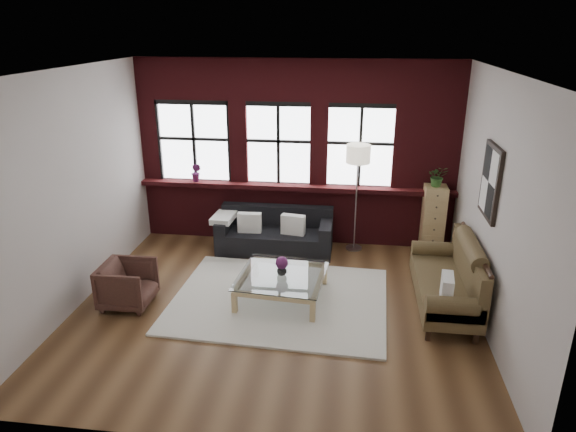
# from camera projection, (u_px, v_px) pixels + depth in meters

# --- Properties ---
(floor) EXTENTS (5.50, 5.50, 0.00)m
(floor) POSITION_uv_depth(u_px,v_px,m) (275.00, 308.00, 7.16)
(floor) COLOR #50341D
(floor) RESTS_ON ground
(ceiling) EXTENTS (5.50, 5.50, 0.00)m
(ceiling) POSITION_uv_depth(u_px,v_px,m) (273.00, 71.00, 6.04)
(ceiling) COLOR white
(ceiling) RESTS_ON ground
(wall_back) EXTENTS (5.50, 0.00, 5.50)m
(wall_back) POSITION_uv_depth(u_px,v_px,m) (296.00, 153.00, 8.92)
(wall_back) COLOR #BDB5B0
(wall_back) RESTS_ON ground
(wall_front) EXTENTS (5.50, 0.00, 5.50)m
(wall_front) POSITION_uv_depth(u_px,v_px,m) (229.00, 295.00, 4.28)
(wall_front) COLOR #BDB5B0
(wall_front) RESTS_ON ground
(wall_left) EXTENTS (0.00, 5.00, 5.00)m
(wall_left) POSITION_uv_depth(u_px,v_px,m) (73.00, 191.00, 6.92)
(wall_left) COLOR #BDB5B0
(wall_left) RESTS_ON ground
(wall_right) EXTENTS (0.00, 5.00, 5.00)m
(wall_right) POSITION_uv_depth(u_px,v_px,m) (496.00, 208.00, 6.28)
(wall_right) COLOR #BDB5B0
(wall_right) RESTS_ON ground
(brick_backwall) EXTENTS (5.50, 0.12, 3.20)m
(brick_backwall) POSITION_uv_depth(u_px,v_px,m) (296.00, 154.00, 8.87)
(brick_backwall) COLOR #4F1217
(brick_backwall) RESTS_ON floor
(sill_ledge) EXTENTS (5.50, 0.30, 0.08)m
(sill_ledge) POSITION_uv_depth(u_px,v_px,m) (295.00, 187.00, 8.98)
(sill_ledge) COLOR #4F1217
(sill_ledge) RESTS_ON brick_backwall
(window_left) EXTENTS (1.38, 0.10, 1.50)m
(window_left) POSITION_uv_depth(u_px,v_px,m) (194.00, 143.00, 9.03)
(window_left) COLOR black
(window_left) RESTS_ON brick_backwall
(window_mid) EXTENTS (1.38, 0.10, 1.50)m
(window_mid) POSITION_uv_depth(u_px,v_px,m) (279.00, 145.00, 8.86)
(window_mid) COLOR black
(window_mid) RESTS_ON brick_backwall
(window_right) EXTENTS (1.38, 0.10, 1.50)m
(window_right) POSITION_uv_depth(u_px,v_px,m) (360.00, 147.00, 8.69)
(window_right) COLOR black
(window_right) RESTS_ON brick_backwall
(wall_poster) EXTENTS (0.05, 0.74, 0.94)m
(wall_poster) POSITION_uv_depth(u_px,v_px,m) (491.00, 182.00, 6.47)
(wall_poster) COLOR black
(wall_poster) RESTS_ON wall_right
(shag_rug) EXTENTS (3.12, 2.51, 0.03)m
(shag_rug) POSITION_uv_depth(u_px,v_px,m) (280.00, 299.00, 7.34)
(shag_rug) COLOR beige
(shag_rug) RESTS_ON floor
(dark_sofa) EXTENTS (1.96, 0.79, 0.71)m
(dark_sofa) POSITION_uv_depth(u_px,v_px,m) (275.00, 232.00, 8.84)
(dark_sofa) COLOR black
(dark_sofa) RESTS_ON floor
(pillow_a) EXTENTS (0.41, 0.16, 0.34)m
(pillow_a) POSITION_uv_depth(u_px,v_px,m) (250.00, 223.00, 8.73)
(pillow_a) COLOR white
(pillow_a) RESTS_ON dark_sofa
(pillow_b) EXTENTS (0.42, 0.21, 0.34)m
(pillow_b) POSITION_uv_depth(u_px,v_px,m) (293.00, 225.00, 8.64)
(pillow_b) COLOR white
(pillow_b) RESTS_ON dark_sofa
(vintage_settee) EXTENTS (0.84, 1.90, 1.01)m
(vintage_settee) POSITION_uv_depth(u_px,v_px,m) (445.00, 275.00, 6.99)
(vintage_settee) COLOR #4F4024
(vintage_settee) RESTS_ON floor
(pillow_settee) EXTENTS (0.19, 0.39, 0.34)m
(pillow_settee) POSITION_uv_depth(u_px,v_px,m) (447.00, 288.00, 6.42)
(pillow_settee) COLOR white
(pillow_settee) RESTS_ON vintage_settee
(armchair) EXTENTS (0.70, 0.68, 0.63)m
(armchair) POSITION_uv_depth(u_px,v_px,m) (128.00, 284.00, 7.14)
(armchair) COLOR #402720
(armchair) RESTS_ON floor
(coffee_table) EXTENTS (1.29, 1.29, 0.40)m
(coffee_table) POSITION_uv_depth(u_px,v_px,m) (282.00, 287.00, 7.33)
(coffee_table) COLOR tan
(coffee_table) RESTS_ON shag_rug
(vase) EXTENTS (0.17, 0.17, 0.15)m
(vase) POSITION_uv_depth(u_px,v_px,m) (282.00, 270.00, 7.23)
(vase) COLOR #B2B2B2
(vase) RESTS_ON coffee_table
(flowers) EXTENTS (0.18, 0.18, 0.18)m
(flowers) POSITION_uv_depth(u_px,v_px,m) (282.00, 263.00, 7.19)
(flowers) COLOR #622159
(flowers) RESTS_ON vase
(drawer_chest) EXTENTS (0.37, 0.37, 1.19)m
(drawer_chest) POSITION_uv_depth(u_px,v_px,m) (433.00, 220.00, 8.70)
(drawer_chest) COLOR tan
(drawer_chest) RESTS_ON floor
(potted_plant_top) EXTENTS (0.33, 0.29, 0.35)m
(potted_plant_top) POSITION_uv_depth(u_px,v_px,m) (438.00, 176.00, 8.43)
(potted_plant_top) COLOR #2D5923
(potted_plant_top) RESTS_ON drawer_chest
(floor_lamp) EXTENTS (0.40, 0.40, 2.01)m
(floor_lamp) POSITION_uv_depth(u_px,v_px,m) (356.00, 194.00, 8.69)
(floor_lamp) COLOR #A5A5A8
(floor_lamp) RESTS_ON floor
(sill_plant) EXTENTS (0.22, 0.20, 0.33)m
(sill_plant) POSITION_uv_depth(u_px,v_px,m) (196.00, 172.00, 9.09)
(sill_plant) COLOR #622159
(sill_plant) RESTS_ON sill_ledge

